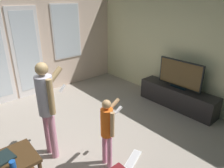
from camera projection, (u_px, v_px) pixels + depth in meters
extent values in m
cube|color=#A2968A|center=(70.00, 155.00, 3.29)|extent=(6.01, 5.32, 0.02)
cube|color=beige|center=(5.00, 47.00, 4.63)|extent=(6.01, 0.06, 2.57)
cube|color=white|center=(27.00, 54.00, 4.95)|extent=(0.70, 0.02, 2.18)
cube|color=silver|center=(27.00, 52.00, 4.92)|extent=(0.54, 0.01, 1.88)
cube|color=white|center=(67.00, 32.00, 5.45)|extent=(0.81, 0.02, 1.41)
cube|color=silver|center=(67.00, 32.00, 5.44)|extent=(0.75, 0.01, 1.35)
cube|color=beige|center=(183.00, 48.00, 4.59)|extent=(0.06, 5.32, 2.57)
cylinder|color=#402A15|center=(28.00, 156.00, 2.95)|extent=(0.05, 0.05, 0.44)
cube|color=black|center=(177.00, 97.00, 4.67)|extent=(0.42, 1.79, 0.47)
cube|color=black|center=(216.00, 111.00, 4.04)|extent=(0.35, 0.02, 0.26)
cube|color=black|center=(178.00, 87.00, 4.57)|extent=(0.08, 0.36, 0.04)
cube|color=black|center=(180.00, 74.00, 4.45)|extent=(0.04, 1.02, 0.58)
cube|color=#4C3819|center=(180.00, 74.00, 4.44)|extent=(0.00, 0.97, 0.53)
cylinder|color=pink|center=(53.00, 137.00, 3.12)|extent=(0.10, 0.10, 0.74)
cylinder|color=pink|center=(48.00, 132.00, 3.22)|extent=(0.10, 0.10, 0.74)
cylinder|color=silver|center=(45.00, 96.00, 2.91)|extent=(0.24, 0.24, 0.58)
sphere|color=tan|center=(42.00, 69.00, 2.76)|extent=(0.18, 0.18, 0.18)
cylinder|color=tan|center=(51.00, 97.00, 2.80)|extent=(0.08, 0.08, 0.52)
cylinder|color=tan|center=(50.00, 81.00, 3.10)|extent=(0.44, 0.12, 0.41)
cube|color=white|center=(62.00, 88.00, 3.29)|extent=(0.13, 0.05, 0.12)
cylinder|color=pink|center=(110.00, 152.00, 2.96)|extent=(0.07, 0.07, 0.53)
cylinder|color=pink|center=(105.00, 148.00, 3.04)|extent=(0.07, 0.07, 0.53)
cylinder|color=orange|center=(107.00, 123.00, 2.82)|extent=(0.17, 0.17, 0.41)
sphere|color=tan|center=(107.00, 104.00, 2.72)|extent=(0.13, 0.13, 0.13)
cylinder|color=tan|center=(112.00, 125.00, 2.73)|extent=(0.06, 0.06, 0.37)
cylinder|color=tan|center=(110.00, 108.00, 2.96)|extent=(0.35, 0.06, 0.23)
cube|color=white|center=(118.00, 110.00, 3.09)|extent=(0.14, 0.04, 0.09)
cube|color=white|center=(133.00, 159.00, 3.18)|extent=(0.46, 0.29, 0.02)
cube|color=silver|center=(133.00, 159.00, 3.18)|extent=(0.40, 0.24, 0.00)
cylinder|color=#164AA2|center=(13.00, 165.00, 2.37)|extent=(0.07, 0.07, 0.10)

